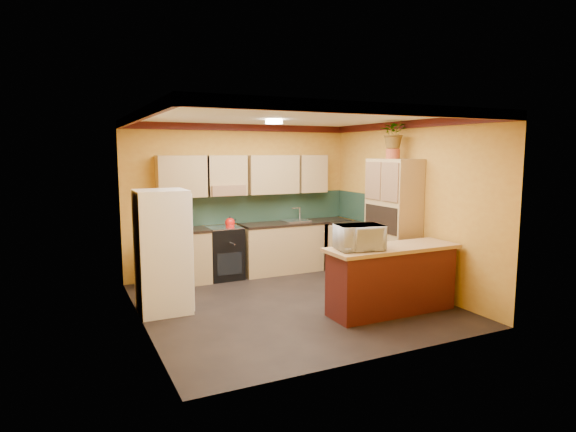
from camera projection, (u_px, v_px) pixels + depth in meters
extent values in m
plane|color=black|center=(291.00, 303.00, 7.05)|extent=(4.20, 4.20, 0.00)
cube|color=white|center=(291.00, 116.00, 6.70)|extent=(4.20, 4.20, 0.04)
cube|color=gold|center=(241.00, 199.00, 8.75)|extent=(4.20, 0.04, 2.70)
cube|color=gold|center=(380.00, 235.00, 5.00)|extent=(4.20, 0.04, 2.70)
cube|color=gold|center=(140.00, 221.00, 5.98)|extent=(0.04, 4.20, 2.70)
cube|color=gold|center=(408.00, 205.00, 7.78)|extent=(0.04, 4.20, 2.70)
cube|color=#213E2E|center=(254.00, 208.00, 8.87)|extent=(3.70, 0.02, 0.53)
cube|color=#213E2E|center=(358.00, 207.00, 9.04)|extent=(0.02, 1.40, 0.53)
cube|color=tan|center=(249.00, 175.00, 8.59)|extent=(3.10, 0.34, 0.70)
cylinder|color=white|center=(274.00, 122.00, 7.24)|extent=(0.26, 0.26, 0.06)
cube|color=tan|center=(257.00, 251.00, 8.69)|extent=(3.65, 0.60, 0.88)
cube|color=black|center=(257.00, 225.00, 8.63)|extent=(3.65, 0.62, 0.04)
cube|color=black|center=(224.00, 253.00, 8.42)|extent=(0.58, 0.58, 0.91)
cube|color=silver|center=(296.00, 221.00, 8.95)|extent=(0.48, 0.40, 0.03)
cube|color=tan|center=(355.00, 250.00, 8.70)|extent=(0.60, 0.80, 0.88)
cube|color=black|center=(356.00, 225.00, 8.64)|extent=(0.62, 0.80, 0.04)
cube|color=white|center=(162.00, 251.00, 6.60)|extent=(0.68, 0.66, 1.70)
cube|color=tan|center=(393.00, 224.00, 7.76)|extent=(0.48, 0.90, 2.10)
cylinder|color=#A74828|center=(393.00, 154.00, 7.65)|extent=(0.22, 0.22, 0.16)
imported|color=tan|center=(393.00, 133.00, 7.61)|extent=(0.55, 0.52, 0.50)
cube|color=#541E13|center=(392.00, 281.00, 6.63)|extent=(1.80, 0.55, 0.88)
cube|color=tan|center=(393.00, 248.00, 6.57)|extent=(1.90, 0.65, 0.05)
imported|color=white|center=(359.00, 237.00, 6.31)|extent=(0.65, 0.49, 0.33)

